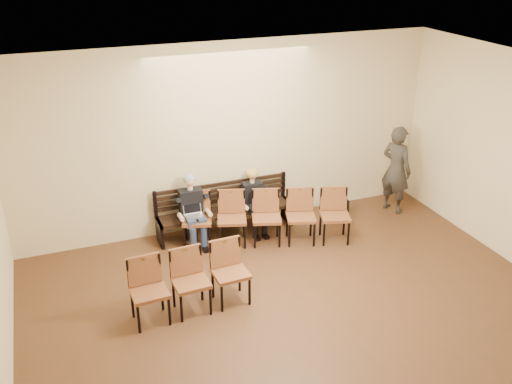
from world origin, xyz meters
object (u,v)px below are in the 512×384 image
(bench, at_px, (226,221))
(chair_row_back, at_px, (191,283))
(water_bottle, at_px, (267,207))
(seated_woman, at_px, (254,204))
(chair_row_front, at_px, (266,218))
(seated_man, at_px, (193,211))
(bag, at_px, (338,206))
(passerby, at_px, (397,163))
(laptop, at_px, (194,217))

(bench, height_order, chair_row_back, chair_row_back)
(water_bottle, bearing_deg, seated_woman, 122.72)
(chair_row_front, xyz_separation_m, chair_row_back, (-1.81, -1.52, 0.00))
(seated_man, distance_m, bag, 3.07)
(bench, height_order, water_bottle, water_bottle)
(bench, height_order, seated_man, seated_man)
(passerby, bearing_deg, chair_row_back, 89.91)
(seated_woman, distance_m, water_bottle, 0.30)
(laptop, xyz_separation_m, bag, (3.05, 0.25, -0.43))
(bench, distance_m, chair_row_back, 2.52)
(water_bottle, xyz_separation_m, chair_row_back, (-1.94, -1.80, -0.07))
(laptop, distance_m, water_bottle, 1.36)
(laptop, height_order, chair_row_front, chair_row_front)
(bench, distance_m, passerby, 3.57)
(bench, relative_size, chair_row_front, 0.87)
(bench, bearing_deg, laptop, -156.85)
(chair_row_front, bearing_deg, passerby, 23.72)
(seated_woman, relative_size, passerby, 0.52)
(bag, distance_m, chair_row_back, 4.22)
(chair_row_back, bearing_deg, seated_woman, 46.65)
(bag, xyz_separation_m, chair_row_front, (-1.81, -0.61, 0.35))
(seated_man, distance_m, chair_row_front, 1.34)
(bench, relative_size, chair_row_back, 1.48)
(bench, xyz_separation_m, laptop, (-0.67, -0.29, 0.34))
(laptop, distance_m, bag, 3.09)
(chair_row_front, bearing_deg, water_bottle, 83.23)
(seated_woman, distance_m, chair_row_front, 0.53)
(bench, distance_m, chair_row_front, 0.90)
(bench, xyz_separation_m, passerby, (3.46, -0.34, 0.80))
(seated_woman, distance_m, chair_row_back, 2.71)
(bench, height_order, laptop, laptop)
(passerby, xyz_separation_m, chair_row_back, (-4.71, -1.83, -0.54))
(water_bottle, xyz_separation_m, chair_row_front, (-0.13, -0.28, -0.07))
(bag, bearing_deg, water_bottle, -168.89)
(seated_man, bearing_deg, bench, 10.31)
(seated_woman, height_order, bag, seated_woman)
(laptop, xyz_separation_m, chair_row_front, (1.24, -0.36, -0.08))
(water_bottle, distance_m, chair_row_back, 2.65)
(bench, bearing_deg, seated_man, -169.69)
(chair_row_back, bearing_deg, laptop, 70.56)
(seated_man, height_order, bag, seated_man)
(water_bottle, bearing_deg, chair_row_front, -114.34)
(bench, xyz_separation_m, seated_woman, (0.53, -0.12, 0.31))
(chair_row_front, distance_m, chair_row_back, 2.37)
(bench, relative_size, water_bottle, 11.69)
(chair_row_front, bearing_deg, chair_row_back, -122.43)
(laptop, relative_size, chair_row_front, 0.11)
(seated_man, xyz_separation_m, laptop, (-0.01, -0.17, -0.04))
(bag, bearing_deg, bench, 179.04)
(water_bottle, distance_m, bag, 1.77)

